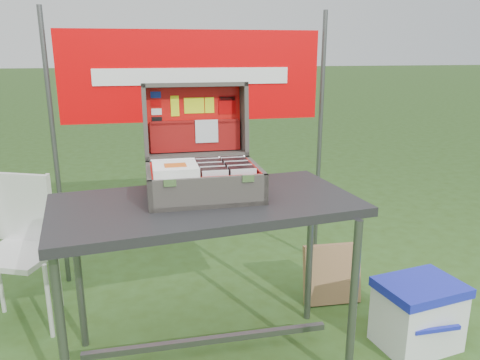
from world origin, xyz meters
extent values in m
cube|color=black|center=(-0.08, 0.09, 0.80)|extent=(1.39, 0.81, 0.04)
cylinder|color=#59595B|center=(-0.67, -0.18, 0.39)|extent=(0.04, 0.04, 0.78)
cylinder|color=#59595B|center=(0.52, -0.18, 0.39)|extent=(0.04, 0.04, 0.78)
cylinder|color=#59595B|center=(-0.67, 0.36, 0.39)|extent=(0.04, 0.04, 0.78)
cylinder|color=#59595B|center=(0.52, 0.36, 0.39)|extent=(0.04, 0.04, 0.78)
cube|color=#59595B|center=(-0.08, 0.09, 0.12)|extent=(1.17, 0.03, 0.03)
cube|color=#4F4A43|center=(-0.07, 0.15, 0.83)|extent=(0.50, 0.36, 0.02)
cube|color=#4F4A43|center=(-0.07, -0.02, 0.89)|extent=(0.50, 0.02, 0.13)
cube|color=#4F4A43|center=(-0.07, 0.31, 0.89)|extent=(0.50, 0.02, 0.13)
cube|color=#4F4A43|center=(-0.31, 0.15, 0.89)|extent=(0.02, 0.36, 0.13)
cube|color=#4F4A43|center=(0.17, 0.15, 0.89)|extent=(0.02, 0.36, 0.13)
cube|color=red|center=(-0.07, 0.15, 0.84)|extent=(0.46, 0.32, 0.01)
cube|color=silver|center=(-0.23, -0.03, 0.95)|extent=(0.05, 0.01, 0.03)
cube|color=silver|center=(0.09, -0.03, 0.95)|extent=(0.05, 0.01, 0.03)
cylinder|color=silver|center=(-0.07, 0.32, 0.96)|extent=(0.45, 0.02, 0.02)
cube|color=#4F4A43|center=(-0.07, 0.46, 1.12)|extent=(0.50, 0.04, 0.36)
cube|color=#4F4A43|center=(-0.07, 0.42, 1.30)|extent=(0.50, 0.13, 0.03)
cube|color=#4F4A43|center=(-0.07, 0.39, 0.96)|extent=(0.50, 0.13, 0.03)
cube|color=#4F4A43|center=(-0.31, 0.40, 1.13)|extent=(0.02, 0.16, 0.36)
cube|color=#4F4A43|center=(0.17, 0.40, 1.13)|extent=(0.02, 0.16, 0.36)
cube|color=red|center=(-0.07, 0.45, 1.13)|extent=(0.46, 0.03, 0.31)
cube|color=red|center=(-0.07, -0.01, 0.90)|extent=(0.46, 0.01, 0.11)
cube|color=red|center=(-0.07, 0.30, 0.90)|extent=(0.46, 0.01, 0.11)
cube|color=red|center=(-0.30, 0.15, 0.90)|extent=(0.01, 0.32, 0.11)
cube|color=red|center=(0.15, 0.15, 0.90)|extent=(0.01, 0.32, 0.11)
cube|color=maroon|center=(-0.07, 0.42, 1.04)|extent=(0.44, 0.04, 0.14)
cube|color=maroon|center=(-0.07, 0.42, 1.12)|extent=(0.43, 0.02, 0.02)
cube|color=silver|center=(-0.02, 0.41, 1.07)|extent=(0.11, 0.02, 0.11)
cube|color=#1933B2|center=(-0.26, 0.45, 1.25)|extent=(0.05, 0.01, 0.03)
cube|color=#B20001|center=(-0.26, 0.45, 1.21)|extent=(0.05, 0.01, 0.03)
cube|color=white|center=(-0.26, 0.44, 1.17)|extent=(0.05, 0.01, 0.03)
cube|color=black|center=(-0.26, 0.44, 1.13)|extent=(0.05, 0.01, 0.03)
cube|color=#CCE614|center=(-0.17, 0.45, 1.19)|extent=(0.04, 0.01, 0.10)
cube|color=#CCE614|center=(-0.07, 0.45, 1.19)|extent=(0.10, 0.01, 0.08)
cube|color=#CCE614|center=(0.00, 0.45, 1.19)|extent=(0.04, 0.01, 0.08)
cube|color=#B20001|center=(0.09, 0.45, 1.19)|extent=(0.09, 0.01, 0.09)
cube|color=black|center=(0.09, 0.45, 1.22)|extent=(0.08, 0.00, 0.02)
cube|color=silver|center=(-0.04, 0.01, 0.91)|extent=(0.11, 0.01, 0.13)
cube|color=black|center=(-0.04, 0.03, 0.91)|extent=(0.11, 0.01, 0.13)
cube|color=black|center=(-0.04, 0.05, 0.91)|extent=(0.11, 0.01, 0.13)
cube|color=black|center=(-0.04, 0.07, 0.91)|extent=(0.11, 0.01, 0.13)
cube|color=silver|center=(-0.04, 0.09, 0.91)|extent=(0.11, 0.01, 0.13)
cube|color=black|center=(-0.04, 0.11, 0.91)|extent=(0.11, 0.01, 0.13)
cube|color=black|center=(-0.04, 0.13, 0.91)|extent=(0.11, 0.01, 0.13)
cube|color=black|center=(-0.04, 0.15, 0.91)|extent=(0.11, 0.01, 0.13)
cube|color=silver|center=(-0.04, 0.17, 0.91)|extent=(0.11, 0.01, 0.13)
cube|color=black|center=(-0.04, 0.19, 0.91)|extent=(0.11, 0.01, 0.13)
cube|color=black|center=(-0.04, 0.21, 0.91)|extent=(0.11, 0.01, 0.13)
cube|color=black|center=(-0.04, 0.23, 0.91)|extent=(0.11, 0.01, 0.13)
cube|color=silver|center=(-0.04, 0.25, 0.91)|extent=(0.11, 0.01, 0.13)
cube|color=black|center=(-0.04, 0.27, 0.91)|extent=(0.11, 0.01, 0.13)
cube|color=silver|center=(0.08, 0.01, 0.91)|extent=(0.11, 0.01, 0.13)
cube|color=black|center=(0.08, 0.03, 0.91)|extent=(0.11, 0.01, 0.13)
cube|color=black|center=(0.08, 0.05, 0.91)|extent=(0.11, 0.01, 0.13)
cube|color=black|center=(0.08, 0.07, 0.91)|extent=(0.11, 0.01, 0.13)
cube|color=silver|center=(0.08, 0.09, 0.91)|extent=(0.11, 0.01, 0.13)
cube|color=black|center=(0.08, 0.11, 0.91)|extent=(0.11, 0.01, 0.13)
cube|color=black|center=(0.08, 0.13, 0.91)|extent=(0.11, 0.01, 0.13)
cube|color=black|center=(0.08, 0.15, 0.91)|extent=(0.11, 0.01, 0.13)
cube|color=silver|center=(0.08, 0.17, 0.91)|extent=(0.11, 0.01, 0.13)
cube|color=black|center=(0.08, 0.19, 0.91)|extent=(0.11, 0.01, 0.13)
cube|color=black|center=(0.08, 0.21, 0.91)|extent=(0.11, 0.01, 0.13)
cube|color=black|center=(0.08, 0.23, 0.91)|extent=(0.11, 0.01, 0.13)
cube|color=silver|center=(0.08, 0.25, 0.91)|extent=(0.11, 0.01, 0.13)
cube|color=black|center=(0.08, 0.27, 0.91)|extent=(0.11, 0.01, 0.13)
cube|color=white|center=(-0.20, 0.08, 0.96)|extent=(0.19, 0.19, 0.00)
cube|color=white|center=(-0.20, 0.08, 0.96)|extent=(0.19, 0.19, 0.00)
cube|color=white|center=(-0.20, 0.08, 0.97)|extent=(0.19, 0.19, 0.00)
cube|color=white|center=(-0.20, 0.08, 0.97)|extent=(0.19, 0.19, 0.00)
cube|color=white|center=(-0.20, 0.08, 0.98)|extent=(0.19, 0.19, 0.00)
cube|color=white|center=(-0.20, 0.08, 0.98)|extent=(0.19, 0.19, 0.00)
cube|color=white|center=(-0.20, 0.08, 0.99)|extent=(0.19, 0.19, 0.00)
cube|color=#D85919|center=(-0.20, 0.07, 0.99)|extent=(0.09, 0.07, 0.00)
cube|color=white|center=(0.98, 0.00, 0.15)|extent=(0.42, 0.34, 0.30)
cube|color=#1B24B6|center=(0.98, 0.00, 0.33)|extent=(0.44, 0.36, 0.05)
cube|color=#1B24B6|center=(0.98, -0.16, 0.19)|extent=(0.24, 0.02, 0.02)
cube|color=silver|center=(-1.01, 0.62, 0.41)|extent=(0.48, 0.48, 0.03)
cube|color=silver|center=(-1.01, 0.80, 0.62)|extent=(0.35, 0.17, 0.39)
cylinder|color=silver|center=(-0.85, 0.47, 0.21)|extent=(0.02, 0.02, 0.41)
cylinder|color=silver|center=(-1.16, 0.78, 0.21)|extent=(0.02, 0.02, 0.41)
cylinder|color=silver|center=(-0.85, 0.78, 0.21)|extent=(0.02, 0.02, 0.41)
cylinder|color=silver|center=(-0.85, 0.80, 0.61)|extent=(0.02, 0.02, 0.39)
cube|color=#A7734B|center=(0.72, 0.50, 0.18)|extent=(0.34, 0.13, 0.36)
cylinder|color=#59595B|center=(-0.85, 1.10, 0.85)|extent=(0.03, 0.03, 1.70)
cylinder|color=#59595B|center=(0.85, 1.10, 0.85)|extent=(0.03, 0.03, 1.70)
cube|color=#D60104|center=(0.00, 1.09, 1.30)|extent=(1.60, 0.02, 0.55)
cube|color=white|center=(0.00, 1.08, 1.30)|extent=(1.20, 0.00, 0.10)
camera|label=1|loc=(-0.34, -1.84, 1.46)|focal=35.00mm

